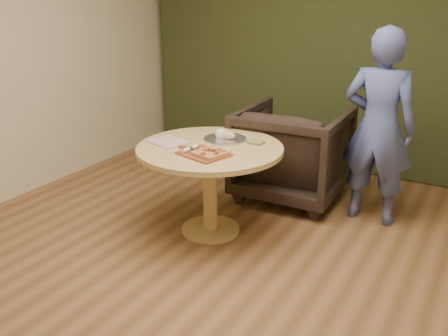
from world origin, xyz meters
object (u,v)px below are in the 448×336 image
cutlery_roll (190,149)px  serving_tray (225,139)px  flatbread_pizza (210,153)px  person_standing (379,128)px  armchair (293,149)px  pizza_paddle (203,154)px  pedestal_table (210,163)px  bread_roll (224,135)px

cutlery_roll → serving_tray: 0.42m
flatbread_pizza → person_standing: bearing=48.9°
flatbread_pizza → person_standing: person_standing is taller
armchair → flatbread_pizza: bearing=80.3°
pizza_paddle → armchair: armchair is taller
pedestal_table → serving_tray: 0.26m
pedestal_table → armchair: bearing=73.7°
flatbread_pizza → cutlery_roll: 0.18m
pizza_paddle → person_standing: 1.52m
flatbread_pizza → cutlery_roll: size_ratio=1.35×
pizza_paddle → armchair: 1.28m
flatbread_pizza → cutlery_roll: (-0.18, 0.00, 0.00)m
cutlery_roll → armchair: armchair is taller
flatbread_pizza → bread_roll: bread_roll is taller
flatbread_pizza → pedestal_table: bearing=121.9°
cutlery_roll → serving_tray: cutlery_roll is taller
serving_tray → bread_roll: bread_roll is taller
serving_tray → person_standing: bearing=32.7°
pizza_paddle → armchair: bearing=94.3°
cutlery_roll → person_standing: bearing=50.5°
bread_roll → person_standing: bearing=32.5°
pedestal_table → person_standing: bearing=39.5°
pedestal_table → flatbread_pizza: 0.30m
cutlery_roll → armchair: (0.35, 1.23, -0.29)m
serving_tray → armchair: (0.28, 0.81, -0.27)m
armchair → cutlery_roll: bearing=72.2°
armchair → serving_tray: bearing=69.1°
pizza_paddle → armchair: (0.24, 1.23, -0.27)m
pedestal_table → cutlery_roll: bearing=-104.5°
pizza_paddle → cutlery_roll: size_ratio=2.37×
serving_tray → armchair: bearing=70.9°
serving_tray → flatbread_pizza: bearing=-75.2°
serving_tray → pedestal_table: bearing=-94.8°
pizza_paddle → bread_roll: bread_roll is taller
armchair → person_standing: (0.80, -0.12, 0.34)m
pedestal_table → flatbread_pizza: size_ratio=4.34×
serving_tray → person_standing: person_standing is taller
pedestal_table → bread_roll: 0.28m
pizza_paddle → bread_roll: bearing=112.5°
bread_roll → flatbread_pizza: bearing=-74.1°
pizza_paddle → cutlery_roll: (-0.11, 0.00, 0.02)m
serving_tray → person_standing: (1.08, 0.69, 0.08)m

